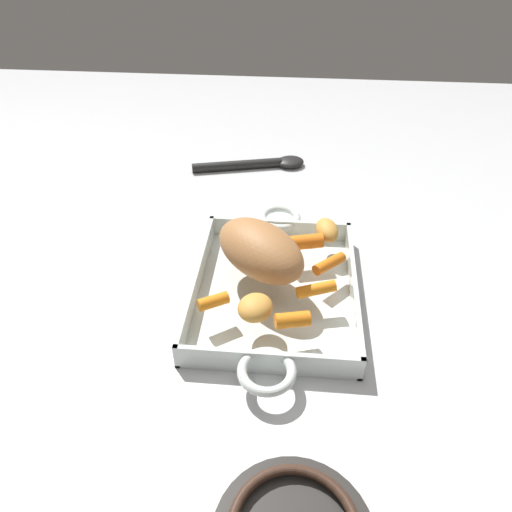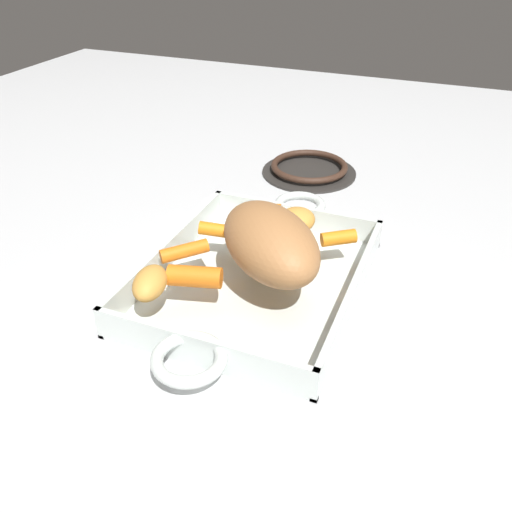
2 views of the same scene
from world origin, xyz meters
The scene contains 11 objects.
ground_plane centered at (0.00, 0.00, 0.00)m, with size 2.00×2.00×0.00m, color silver.
roasting_dish centered at (0.00, 0.00, 0.01)m, with size 0.41×0.24×0.04m.
pork_roast centered at (0.01, 0.02, 0.07)m, with size 0.15×0.09×0.07m, color #AA7141.
baby_carrot_long centered at (0.03, -0.08, 0.05)m, with size 0.02×0.02×0.06m, color orange.
baby_carrot_center_left centered at (0.07, -0.04, 0.05)m, with size 0.02×0.02×0.06m, color orange.
baby_carrot_southeast centered at (-0.03, -0.06, 0.05)m, with size 0.02×0.02×0.06m, color orange.
baby_carrot_northeast centered at (-0.07, 0.08, 0.05)m, with size 0.02×0.02×0.04m, color orange.
baby_carrot_short centered at (-0.10, -0.03, 0.05)m, with size 0.02×0.02×0.05m, color orange.
potato_golden_large centered at (0.10, -0.08, 0.05)m, with size 0.06×0.03×0.03m, color gold.
potato_whole centered at (-0.08, 0.02, 0.05)m, with size 0.05×0.05×0.03m, color gold.
stove_burner_rear centered at (-0.34, -0.04, 0.01)m, with size 0.16×0.16×0.02m.
Camera 2 is at (0.49, 0.20, 0.38)m, focal length 37.78 mm.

